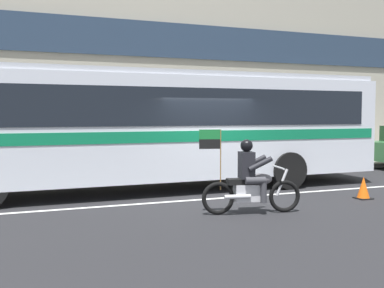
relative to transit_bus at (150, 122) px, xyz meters
name	(u,v)px	position (x,y,z in m)	size (l,w,h in m)	color
ground_plane	(208,195)	(1.20, -1.19, -1.88)	(60.00, 60.00, 0.00)	black
sidewalk_curb	(153,170)	(1.20, 3.91, -1.81)	(28.00, 3.80, 0.15)	#A39E93
lane_center_stripe	(217,198)	(1.20, -1.79, -1.88)	(26.60, 0.14, 0.01)	silver
transit_bus	(150,122)	(0.00, 0.00, 0.00)	(13.32, 2.76, 3.22)	silver
motorcycle_with_rider	(251,182)	(1.13, -3.64, -1.22)	(2.16, 0.72, 1.78)	black
traffic_cone	(363,188)	(4.55, -3.14, -1.63)	(0.36, 0.36, 0.55)	#EA590F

